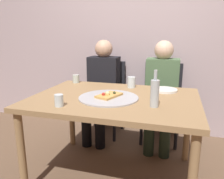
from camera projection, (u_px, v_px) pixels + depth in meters
name	position (u px, v px, depth m)	size (l,w,h in m)	color
ground_plane	(114.00, 174.00, 2.06)	(8.00, 8.00, 0.00)	brown
back_wall	(139.00, 28.00, 2.79)	(6.00, 0.10, 2.60)	#B29EA3
dining_table	(115.00, 106.00, 1.90)	(1.36, 0.99, 0.73)	#99754C
pizza_tray	(109.00, 98.00, 1.84)	(0.49, 0.49, 0.01)	#ADADB2
pizza_slice_last	(109.00, 95.00, 1.84)	(0.20, 0.25, 0.05)	tan
wine_bottle	(155.00, 93.00, 1.61)	(0.06, 0.06, 0.27)	#B2BCC1
tumbler_near	(76.00, 79.00, 2.40)	(0.07, 0.07, 0.09)	#B7C6BC
tumbler_far	(131.00, 82.00, 2.18)	(0.08, 0.08, 0.11)	silver
wine_glass	(59.00, 100.00, 1.63)	(0.06, 0.06, 0.09)	silver
plate_stack	(165.00, 90.00, 2.07)	(0.22, 0.22, 0.02)	white
chair_left	(106.00, 93.00, 2.86)	(0.44, 0.44, 0.90)	black
chair_right	(162.00, 97.00, 2.68)	(0.44, 0.44, 0.90)	black
guest_in_sweater	(102.00, 85.00, 2.69)	(0.36, 0.56, 1.17)	black
guest_in_beanie	(161.00, 89.00, 2.50)	(0.36, 0.56, 1.17)	#4C6B47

